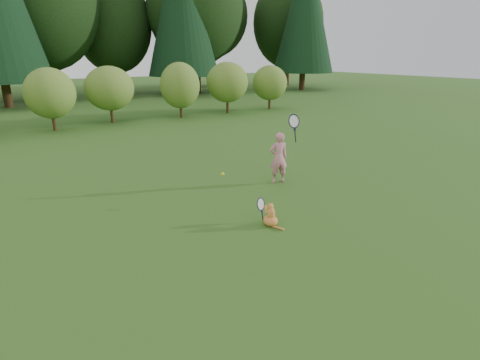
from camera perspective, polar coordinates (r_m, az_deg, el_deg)
ground at (r=7.62m, az=2.09°, el=-6.80°), size 100.00×100.00×0.00m
shrub_row at (r=19.14m, az=-21.63°, el=11.19°), size 28.00×3.00×2.80m
child at (r=10.08m, az=5.57°, el=3.35°), size 0.76×0.52×1.92m
cat at (r=7.66m, az=4.31°, el=-4.79°), size 0.37×0.62×0.62m
tennis_ball at (r=8.70m, az=-2.48°, el=0.85°), size 0.08×0.08×0.08m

